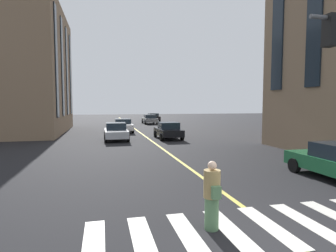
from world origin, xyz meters
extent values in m
plane|color=black|center=(0.00, 0.00, 0.00)|extent=(160.00, 160.00, 0.00)
cube|color=#D8C64C|center=(20.00, 0.00, 0.00)|extent=(80.00, 0.16, 0.01)
cube|color=silver|center=(1.12, -1.00, 0.01)|extent=(2.40, 0.45, 0.01)
cube|color=silver|center=(1.12, 0.00, 0.01)|extent=(2.40, 0.45, 0.01)
cube|color=silver|center=(1.12, 1.00, 0.01)|extent=(2.40, 0.45, 0.01)
cube|color=silver|center=(1.12, 2.00, 0.01)|extent=(2.40, 0.45, 0.01)
cube|color=silver|center=(1.12, 3.00, 0.01)|extent=(2.40, 0.45, 0.01)
cube|color=silver|center=(1.12, 4.00, 0.01)|extent=(2.40, 0.45, 0.01)
cube|color=silver|center=(24.96, 1.65, 0.59)|extent=(4.40, 1.80, 0.55)
cube|color=#19232D|center=(25.18, 1.65, 1.12)|extent=(1.85, 1.58, 0.50)
cylinder|color=black|center=(23.51, 0.79, 0.32)|extent=(0.64, 0.22, 0.64)
cylinder|color=black|center=(23.51, 2.51, 0.32)|extent=(0.64, 0.22, 0.64)
cylinder|color=black|center=(26.41, 0.79, 0.32)|extent=(0.64, 0.22, 0.64)
cylinder|color=black|center=(26.41, 2.51, 0.32)|extent=(0.64, 0.22, 0.64)
cube|color=slate|center=(36.89, -3.18, 0.59)|extent=(4.40, 1.80, 0.55)
cube|color=#19232D|center=(36.67, -3.18, 1.12)|extent=(1.85, 1.58, 0.50)
cylinder|color=black|center=(38.34, -2.32, 0.32)|extent=(0.64, 0.22, 0.64)
cylinder|color=black|center=(38.34, -4.05, 0.32)|extent=(0.64, 0.22, 0.64)
cylinder|color=black|center=(35.44, -2.32, 0.32)|extent=(0.64, 0.22, 0.64)
cylinder|color=black|center=(35.44, -4.05, 0.32)|extent=(0.64, 0.22, 0.64)
cube|color=#B7BABF|center=(18.19, 2.69, 0.57)|extent=(3.90, 1.75, 0.55)
cube|color=#19232D|center=(18.39, 2.69, 1.12)|extent=(1.64, 1.54, 0.55)
cylinder|color=black|center=(16.91, 1.85, 0.30)|extent=(0.60, 0.21, 0.60)
cylinder|color=black|center=(16.91, 3.53, 0.30)|extent=(0.60, 0.21, 0.60)
cylinder|color=black|center=(19.48, 1.85, 0.30)|extent=(0.60, 0.21, 0.60)
cylinder|color=black|center=(19.48, 3.53, 0.30)|extent=(0.60, 0.21, 0.60)
cube|color=black|center=(18.20, -1.60, 0.57)|extent=(3.90, 1.75, 0.55)
cube|color=#19232D|center=(18.01, -1.60, 1.12)|extent=(1.64, 1.54, 0.55)
cylinder|color=black|center=(19.49, -0.76, 0.30)|extent=(0.60, 0.21, 0.60)
cylinder|color=black|center=(19.49, -2.44, 0.30)|extent=(0.60, 0.21, 0.60)
cylinder|color=black|center=(16.91, -0.76, 0.30)|extent=(0.60, 0.21, 0.60)
cylinder|color=black|center=(16.91, -2.44, 0.30)|extent=(0.60, 0.21, 0.60)
cube|color=#1E6038|center=(4.27, -4.90, 0.57)|extent=(3.90, 1.75, 0.55)
cylinder|color=black|center=(5.56, -4.06, 0.30)|extent=(0.60, 0.21, 0.60)
cylinder|color=black|center=(5.56, -5.74, 0.30)|extent=(0.60, 0.21, 0.60)
cube|color=black|center=(43.49, -4.90, 0.59)|extent=(4.40, 1.80, 0.55)
cube|color=#19232D|center=(43.27, -4.90, 1.12)|extent=(1.85, 1.58, 0.50)
cylinder|color=black|center=(44.94, -4.04, 0.32)|extent=(0.64, 0.22, 0.64)
cylinder|color=black|center=(44.94, -5.76, 0.32)|extent=(0.64, 0.22, 0.64)
cylinder|color=black|center=(42.04, -4.04, 0.32)|extent=(0.64, 0.22, 0.64)
cylinder|color=black|center=(42.04, -5.76, 0.32)|extent=(0.64, 0.22, 0.64)
cylinder|color=#4C724C|center=(1.28, 1.39, 0.37)|extent=(0.32, 0.32, 0.74)
cylinder|color=#997F4C|center=(1.28, 1.39, 1.06)|extent=(0.38, 0.38, 0.63)
sphere|color=beige|center=(1.28, 1.39, 1.48)|extent=(0.21, 0.21, 0.21)
cube|color=#4C724C|center=(1.03, 1.39, 0.93)|extent=(0.12, 0.20, 0.28)
cube|color=black|center=(2.33, -2.58, 4.95)|extent=(0.36, 0.30, 0.90)
sphere|color=red|center=(2.33, -2.58, 5.25)|extent=(0.18, 0.18, 0.18)
sphere|color=gold|center=(2.33, -2.58, 4.95)|extent=(0.18, 0.18, 0.18)
sphere|color=green|center=(2.33, -2.58, 4.65)|extent=(0.18, 0.18, 0.18)
cube|color=#846B51|center=(26.66, 12.54, 6.25)|extent=(14.95, 10.08, 12.50)
cube|color=#19232D|center=(21.06, 7.45, 6.50)|extent=(1.10, 0.10, 9.50)
cube|color=#19232D|center=(24.80, 7.45, 6.50)|extent=(1.10, 0.10, 9.50)
cube|color=#19232D|center=(28.53, 7.45, 6.50)|extent=(1.10, 0.10, 9.50)
cube|color=#19232D|center=(32.27, 7.45, 6.50)|extent=(1.10, 0.10, 9.50)
camera|label=1|loc=(-4.55, 3.80, 2.84)|focal=30.04mm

